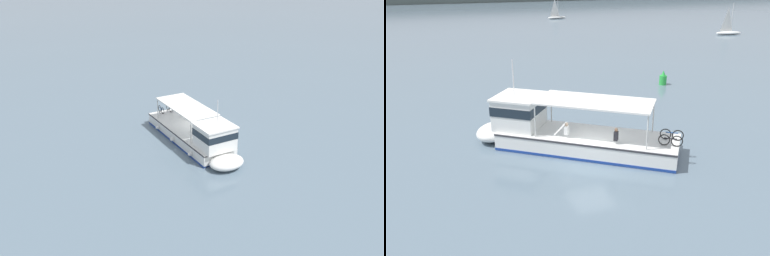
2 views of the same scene
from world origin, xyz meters
TOP-DOWN VIEW (x-y plane):
  - ground_plane at (0.00, 0.00)m, footprint 400.00×400.00m
  - ferry_main at (-0.84, 2.55)m, footprint 11.83×10.39m

SIDE VIEW (x-z plane):
  - ground_plane at x=0.00m, z-range 0.00..0.00m
  - ferry_main at x=-0.84m, z-range -1.65..3.67m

